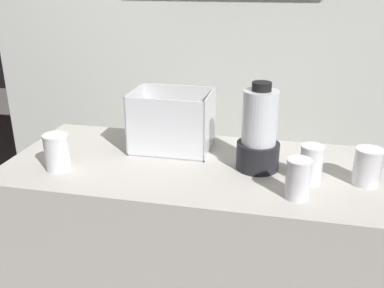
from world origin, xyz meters
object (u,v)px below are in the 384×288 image
at_px(juice_cup_carrot_left, 298,181).
at_px(carrot_display_bin, 173,131).
at_px(juice_cup_pomegranate_right, 367,168).
at_px(blender_pitcher, 259,134).
at_px(juice_cup_orange_far_left, 58,154).
at_px(juice_cup_pomegranate_middle, 311,167).

bearing_deg(juice_cup_carrot_left, carrot_display_bin, 146.68).
bearing_deg(juice_cup_pomegranate_right, juice_cup_carrot_left, -146.86).
height_order(blender_pitcher, juice_cup_orange_far_left, blender_pitcher).
bearing_deg(juice_cup_pomegranate_middle, juice_cup_pomegranate_right, 8.84).
height_order(juice_cup_pomegranate_middle, juice_cup_pomegranate_right, juice_cup_pomegranate_middle).
xyz_separation_m(juice_cup_orange_far_left, juice_cup_pomegranate_right, (1.08, 0.11, -0.00)).
relative_size(blender_pitcher, juice_cup_pomegranate_middle, 2.40).
relative_size(carrot_display_bin, juice_cup_pomegranate_middle, 2.32).
height_order(blender_pitcher, juice_cup_pomegranate_right, blender_pitcher).
bearing_deg(juice_cup_pomegranate_middle, blender_pitcher, 157.30).
bearing_deg(carrot_display_bin, juice_cup_pomegranate_right, -13.56).
bearing_deg(juice_cup_pomegranate_right, carrot_display_bin, 166.44).
bearing_deg(carrot_display_bin, juice_cup_carrot_left, -33.32).
height_order(blender_pitcher, juice_cup_carrot_left, blender_pitcher).
bearing_deg(juice_cup_orange_far_left, juice_cup_pomegranate_right, 6.07).
distance_m(carrot_display_bin, juice_cup_orange_far_left, 0.46).
bearing_deg(juice_cup_orange_far_left, juice_cup_carrot_left, -2.37).
bearing_deg(juice_cup_carrot_left, blender_pitcher, 125.34).
xyz_separation_m(juice_cup_carrot_left, juice_cup_pomegranate_middle, (0.04, 0.12, -0.00)).
distance_m(juice_cup_orange_far_left, juice_cup_pomegranate_middle, 0.90).
bearing_deg(carrot_display_bin, juice_cup_pomegranate_middle, -20.71).
distance_m(juice_cup_orange_far_left, juice_cup_pomegranate_right, 1.09).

